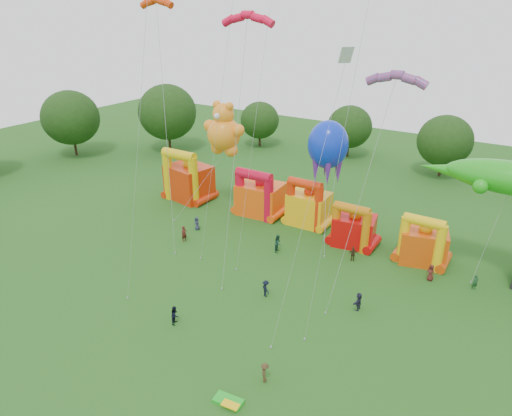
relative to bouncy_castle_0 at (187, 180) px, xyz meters
The scene contains 23 objects.
ground 33.49m from the bouncy_castle_0, 54.29° to the right, with size 160.00×160.00×0.00m, color #235A19.
tree_ring 32.39m from the bouncy_castle_0, 55.36° to the right, with size 122.92×125.01×12.07m.
bouncy_castle_0 is the anchor object (origin of this frame).
bouncy_castle_1 11.07m from the bouncy_castle_0, ahead, with size 5.78×4.79×6.28m.
bouncy_castle_2 17.69m from the bouncy_castle_0, ahead, with size 4.78×3.86×6.17m.
bouncy_castle_3 24.27m from the bouncy_castle_0, ahead, with size 4.96×4.24×5.28m.
bouncy_castle_4 31.67m from the bouncy_castle_0, ahead, with size 5.31×4.67×5.60m.
teddy_bear_kite 7.02m from the bouncy_castle_0, 22.68° to the right, with size 6.46×8.35×14.26m.
gecko_kite 38.66m from the bouncy_castle_0, ahead, with size 14.79×4.89×12.17m.
octopus_kite 21.23m from the bouncy_castle_0, ahead, with size 4.99×7.57×13.46m.
parafoil_kites 19.51m from the bouncy_castle_0, 38.96° to the right, with size 29.33×8.41×26.10m.
diamond_kites 27.03m from the bouncy_castle_0, 35.30° to the right, with size 18.88×16.01×38.81m.
folded_kite_bundle 36.68m from the bouncy_castle_0, 45.72° to the right, with size 2.10×1.27×0.31m.
spectator_0 10.14m from the bouncy_castle_0, 44.04° to the right, with size 0.80×0.52×1.63m, color #2A2E46.
spectator_1 12.91m from the bouncy_castle_0, 51.93° to the right, with size 0.70×0.46×1.92m, color #4D1B16.
spectator_2 19.15m from the bouncy_castle_0, 19.40° to the right, with size 0.96×0.75×1.98m, color #173B2B.
spectator_3 25.63m from the bouncy_castle_0, 33.87° to the right, with size 1.06×0.61×1.65m, color black.
spectator_4 26.00m from the bouncy_castle_0, ahead, with size 0.96×0.40×1.63m, color #392716.
spectator_5 31.43m from the bouncy_castle_0, 21.72° to the right, with size 1.57×0.50×1.69m, color #232239.
spectator_6 33.60m from the bouncy_castle_0, ahead, with size 0.84×0.55×1.72m, color #521C17.
spectator_7 37.44m from the bouncy_castle_0, ahead, with size 0.58×0.38×1.59m, color #1D4925.
spectator_8 27.50m from the bouncy_castle_0, 52.17° to the right, with size 0.82×0.64×1.68m, color black.
spectator_9 35.36m from the bouncy_castle_0, 41.12° to the right, with size 1.02×0.59×1.58m, color #403019.
Camera 1 is at (19.83, -17.34, 24.56)m, focal length 32.00 mm.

